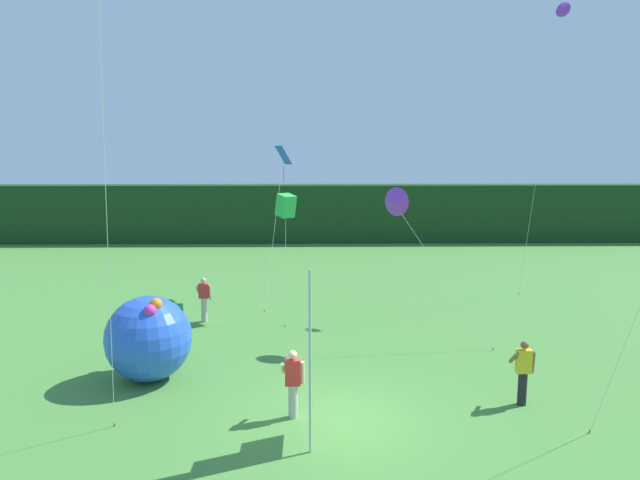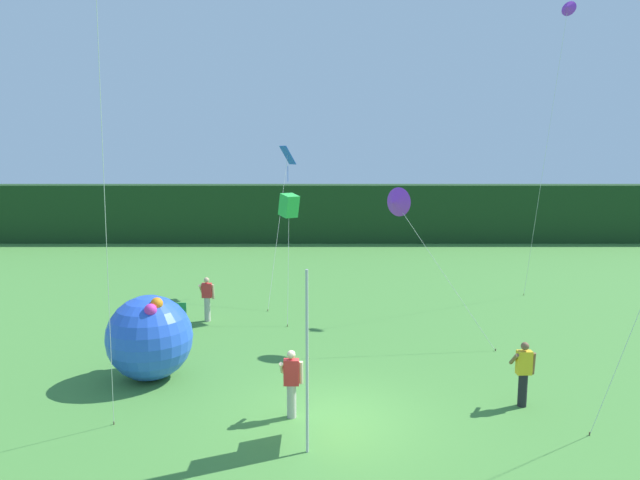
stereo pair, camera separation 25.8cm
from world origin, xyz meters
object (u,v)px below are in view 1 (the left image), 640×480
object	(u,v)px
person_mid_field	(523,371)
inflatable_balloon	(149,338)
person_far_left	(293,382)
kite_blue_diamond_0	(283,161)
kite_purple_delta_5	(394,202)
person_near_banner	(204,298)
kite_green_box_2	(286,206)
kite_purple_delta_1	(561,13)
folding_chair	(176,315)
banner_flag	(310,362)

from	to	relation	value
person_mid_field	inflatable_balloon	size ratio (longest dim) A/B	0.68
person_far_left	kite_blue_diamond_0	size ratio (longest dim) A/B	0.25
kite_blue_diamond_0	kite_purple_delta_5	bearing A→B (deg)	-61.92
person_near_banner	kite_green_box_2	xyz separation A→B (m)	(3.03, 0.79, 3.36)
person_mid_field	kite_purple_delta_5	distance (m)	6.61
person_far_left	kite_purple_delta_5	size ratio (longest dim) A/B	0.32
person_near_banner	kite_purple_delta_1	size ratio (longest dim) A/B	0.14
folding_chair	kite_purple_delta_1	distance (m)	18.99
person_far_left	kite_purple_delta_1	world-z (taller)	kite_purple_delta_1
person_near_banner	kite_blue_diamond_0	size ratio (longest dim) A/B	0.25
person_near_banner	person_far_left	world-z (taller)	person_near_banner
kite_green_box_2	person_mid_field	bearing A→B (deg)	-52.50
person_near_banner	folding_chair	world-z (taller)	person_near_banner
banner_flag	kite_purple_delta_1	size ratio (longest dim) A/B	0.32
person_near_banner	person_mid_field	xyz separation A→B (m)	(9.18, -7.24, -0.01)
banner_flag	kite_purple_delta_5	world-z (taller)	kite_purple_delta_5
person_mid_field	kite_purple_delta_5	world-z (taller)	kite_purple_delta_5
banner_flag	folding_chair	size ratio (longest dim) A/B	4.37
kite_purple_delta_1	person_near_banner	bearing A→B (deg)	-167.77
person_far_left	folding_chair	xyz separation A→B (m)	(-4.38, 7.00, -0.36)
kite_purple_delta_5	person_mid_field	bearing A→B (deg)	-61.67
person_near_banner	kite_purple_delta_1	distance (m)	17.94
person_far_left	kite_green_box_2	size ratio (longest dim) A/B	0.35
banner_flag	person_mid_field	xyz separation A→B (m)	(5.26, 1.90, -0.99)
inflatable_balloon	kite_purple_delta_5	xyz separation A→B (m)	(7.10, 3.02, 3.46)
kite_purple_delta_1	kite_green_box_2	distance (m)	13.44
person_mid_field	banner_flag	bearing A→B (deg)	-160.10
person_far_left	folding_chair	distance (m)	8.27
banner_flag	kite_purple_delta_5	xyz separation A→B (m)	(2.68, 6.68, 2.78)
person_far_left	folding_chair	bearing A→B (deg)	122.01
kite_purple_delta_5	folding_chair	bearing A→B (deg)	167.73
folding_chair	kite_purple_delta_5	xyz separation A→B (m)	(7.46, -1.62, 4.13)
folding_chair	kite_purple_delta_1	world-z (taller)	kite_purple_delta_1
folding_chair	kite_blue_diamond_0	world-z (taller)	kite_blue_diamond_0
kite_purple_delta_1	inflatable_balloon	bearing A→B (deg)	-149.54
person_near_banner	inflatable_balloon	size ratio (longest dim) A/B	0.69
person_mid_field	kite_purple_delta_1	world-z (taller)	kite_purple_delta_1
person_near_banner	inflatable_balloon	bearing A→B (deg)	-95.15
folding_chair	kite_purple_delta_5	size ratio (longest dim) A/B	0.17
folding_chair	kite_green_box_2	size ratio (longest dim) A/B	0.19
person_far_left	kite_green_box_2	world-z (taller)	kite_green_box_2
inflatable_balloon	kite_blue_diamond_0	bearing A→B (deg)	72.56
kite_blue_diamond_0	person_far_left	bearing A→B (deg)	-86.44
banner_flag	folding_chair	distance (m)	9.68
kite_purple_delta_1	kite_green_box_2	world-z (taller)	kite_purple_delta_1
person_near_banner	kite_purple_delta_1	world-z (taller)	kite_purple_delta_1
kite_blue_diamond_0	kite_green_box_2	world-z (taller)	kite_blue_diamond_0
kite_purple_delta_1	banner_flag	bearing A→B (deg)	-129.52
inflatable_balloon	kite_purple_delta_1	size ratio (longest dim) A/B	0.20
banner_flag	kite_purple_delta_5	distance (m)	7.71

